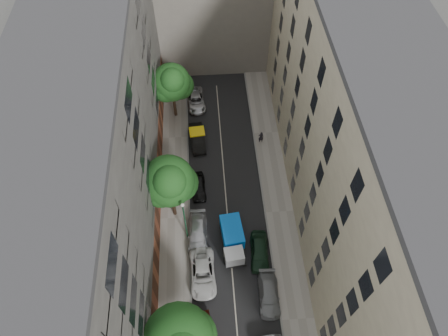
{
  "coord_description": "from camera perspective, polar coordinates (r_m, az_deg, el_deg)",
  "views": [
    {
      "loc": [
        -1.76,
        -20.36,
        36.98
      ],
      "look_at": [
        -0.23,
        1.86,
        6.0
      ],
      "focal_mm": 32.0,
      "sensor_mm": 36.0,
      "label": 1
    }
  ],
  "objects": [
    {
      "name": "tree_far",
      "position": [
        47.26,
        -7.39,
        11.84
      ],
      "size": [
        4.83,
        4.47,
        7.81
      ],
      "color": "#382619",
      "rests_on": "sidewalk_left"
    },
    {
      "name": "car_left_4",
      "position": [
        43.43,
        -3.68,
        -2.67
      ],
      "size": [
        1.69,
        3.83,
        1.28
      ],
      "primitive_type": "imported",
      "rotation": [
        0.0,
        0.0,
        0.05
      ],
      "color": "black",
      "rests_on": "ground"
    },
    {
      "name": "car_left_6",
      "position": [
        51.83,
        -4.02,
        9.64
      ],
      "size": [
        2.59,
        4.89,
        1.31
      ],
      "primitive_type": "imported",
      "rotation": [
        0.0,
        0.0,
        0.09
      ],
      "color": "#B3B4B8",
      "rests_on": "ground"
    },
    {
      "name": "ground",
      "position": [
        42.25,
        0.48,
        -6.79
      ],
      "size": [
        120.0,
        120.0,
        0.0
      ],
      "primitive_type": "plane",
      "color": "#4C4C49",
      "rests_on": "ground"
    },
    {
      "name": "tree_mid",
      "position": [
        37.42,
        -7.75,
        -2.13
      ],
      "size": [
        5.24,
        4.96,
        8.81
      ],
      "color": "#382619",
      "rests_on": "sidewalk_left"
    },
    {
      "name": "sidewalk_right",
      "position": [
        42.77,
        7.9,
        -6.23
      ],
      "size": [
        3.0,
        44.0,
        0.15
      ],
      "primitive_type": "cube",
      "color": "gray",
      "rests_on": "ground"
    },
    {
      "name": "sidewalk_left",
      "position": [
        42.31,
        -7.02,
        -7.13
      ],
      "size": [
        3.0,
        44.0,
        0.15
      ],
      "primitive_type": "cube",
      "color": "gray",
      "rests_on": "ground"
    },
    {
      "name": "car_left_2",
      "position": [
        38.87,
        -3.05,
        -14.79
      ],
      "size": [
        2.48,
        5.16,
        1.42
      ],
      "primitive_type": "imported",
      "rotation": [
        0.0,
        0.0,
        0.02
      ],
      "color": "silver",
      "rests_on": "ground"
    },
    {
      "name": "car_right_2",
      "position": [
        39.77,
        5.1,
        -11.79
      ],
      "size": [
        2.09,
        4.51,
        1.49
      ],
      "primitive_type": "imported",
      "rotation": [
        0.0,
        0.0,
        -0.08
      ],
      "color": "black",
      "rests_on": "ground"
    },
    {
      "name": "car_right_1",
      "position": [
        38.44,
        6.43,
        -17.51
      ],
      "size": [
        1.98,
        4.54,
        1.3
      ],
      "primitive_type": "imported",
      "rotation": [
        0.0,
        0.0,
        -0.04
      ],
      "color": "slate",
      "rests_on": "ground"
    },
    {
      "name": "road_surface",
      "position": [
        42.24,
        0.48,
        -6.78
      ],
      "size": [
        8.0,
        44.0,
        0.02
      ],
      "primitive_type": "cube",
      "color": "black",
      "rests_on": "ground"
    },
    {
      "name": "tarp_truck",
      "position": [
        39.62,
        1.22,
        -10.14
      ],
      "size": [
        2.4,
        5.06,
        2.25
      ],
      "rotation": [
        0.0,
        0.0,
        0.11
      ],
      "color": "black",
      "rests_on": "ground"
    },
    {
      "name": "car_left_5",
      "position": [
        47.4,
        -3.81,
        4.29
      ],
      "size": [
        1.99,
        4.68,
        1.5
      ],
      "primitive_type": "imported",
      "rotation": [
        0.0,
        0.0,
        0.09
      ],
      "color": "black",
      "rests_on": "ground"
    },
    {
      "name": "car_left_3",
      "position": [
        40.59,
        -3.77,
        -9.27
      ],
      "size": [
        2.08,
        4.87,
        1.4
      ],
      "primitive_type": "imported",
      "rotation": [
        0.0,
        0.0,
        -0.03
      ],
      "color": "#B6B6BB",
      "rests_on": "ground"
    },
    {
      "name": "building_right",
      "position": [
        36.13,
        18.29,
        2.31
      ],
      "size": [
        8.0,
        44.0,
        20.0
      ],
      "primitive_type": "cube",
      "color": "#C1B696",
      "rests_on": "ground"
    },
    {
      "name": "lamp_post",
      "position": [
        37.56,
        -5.67,
        -7.09
      ],
      "size": [
        0.36,
        0.36,
        6.52
      ],
      "color": "#185631",
      "rests_on": "sidewalk_left"
    },
    {
      "name": "building_left",
      "position": [
        35.04,
        -17.64,
        0.38
      ],
      "size": [
        8.0,
        44.0,
        20.0
      ],
      "primitive_type": "cube",
      "color": "#494744",
      "rests_on": "ground"
    },
    {
      "name": "car_left_1",
      "position": [
        37.28,
        -2.7,
        -22.79
      ],
      "size": [
        2.03,
        4.27,
        1.35
      ],
      "primitive_type": "imported",
      "rotation": [
        0.0,
        0.0,
        0.15
      ],
      "color": "#4B180F",
      "rests_on": "ground"
    },
    {
      "name": "pedestrian",
      "position": [
        47.28,
        5.3,
        4.42
      ],
      "size": [
        0.62,
        0.41,
        1.68
      ],
      "primitive_type": "imported",
      "rotation": [
        0.0,
        0.0,
        3.15
      ],
      "color": "black",
      "rests_on": "sidewalk_right"
    }
  ]
}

